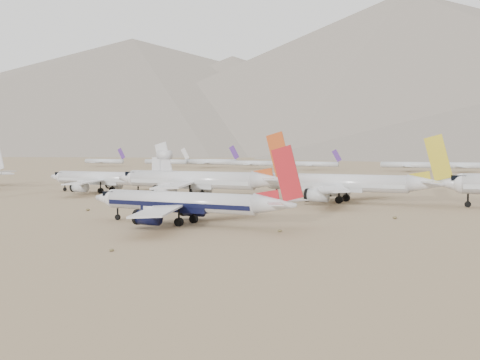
{
  "coord_description": "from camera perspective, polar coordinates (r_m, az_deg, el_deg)",
  "views": [
    {
      "loc": [
        65.79,
        -95.62,
        14.75
      ],
      "look_at": [
        -1.06,
        36.27,
        7.0
      ],
      "focal_mm": 45.0,
      "sensor_mm": 36.0,
      "label": 1
    }
  ],
  "objects": [
    {
      "name": "row2_white_trijet",
      "position": [
        203.99,
        -12.29,
        0.17
      ],
      "size": [
        47.84,
        46.75,
        16.95
      ],
      "color": "silver",
      "rests_on": "ground"
    },
    {
      "name": "main_airliner",
      "position": [
        116.53,
        -4.85,
        -2.19
      ],
      "size": [
        43.69,
        42.67,
        15.42
      ],
      "color": "silver",
      "rests_on": "ground"
    },
    {
      "name": "row2_orange_tail",
      "position": [
        174.56,
        -3.99,
        -0.06
      ],
      "size": [
        54.41,
        53.23,
        19.41
      ],
      "color": "silver",
      "rests_on": "ground"
    },
    {
      "name": "ground",
      "position": [
        117.0,
        -7.61,
        -4.27
      ],
      "size": [
        7000.0,
        7000.0,
        0.0
      ],
      "primitive_type": "plane",
      "color": "#866E4E",
      "rests_on": "ground"
    },
    {
      "name": "row2_gold_tail",
      "position": [
        166.4,
        9.95,
        -0.35
      ],
      "size": [
        51.89,
        50.75,
        18.48
      ],
      "color": "silver",
      "rests_on": "ground"
    }
  ]
}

